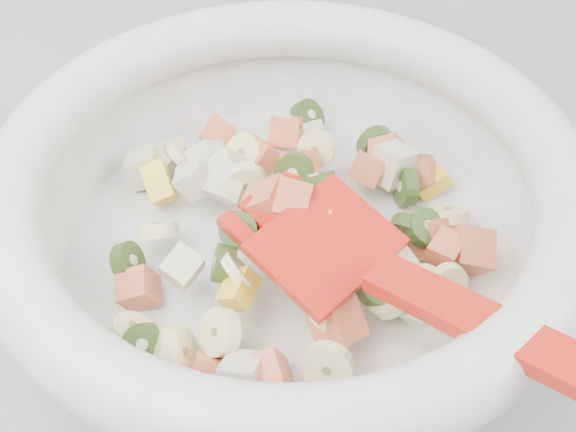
# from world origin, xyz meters

# --- Properties ---
(mixing_bowl) EXTENTS (0.42, 0.38, 0.12)m
(mixing_bowl) POSITION_xyz_m (0.03, 1.46, 0.95)
(mixing_bowl) COLOR white
(mixing_bowl) RESTS_ON counter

